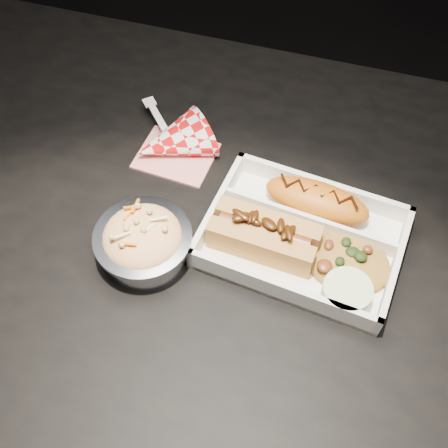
% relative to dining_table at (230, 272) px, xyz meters
% --- Properties ---
extents(floor, '(4.00, 4.00, 0.05)m').
position_rel_dining_table_xyz_m(floor, '(0.00, 0.00, -0.68)').
color(floor, black).
rests_on(floor, ground).
extents(dining_table, '(1.20, 0.80, 0.75)m').
position_rel_dining_table_xyz_m(dining_table, '(0.00, 0.00, 0.00)').
color(dining_table, black).
rests_on(dining_table, ground).
extents(food_tray, '(0.27, 0.21, 0.04)m').
position_rel_dining_table_xyz_m(food_tray, '(0.09, 0.02, 0.10)').
color(food_tray, white).
rests_on(food_tray, dining_table).
extents(fried_pastry, '(0.15, 0.07, 0.04)m').
position_rel_dining_table_xyz_m(fried_pastry, '(0.10, 0.07, 0.12)').
color(fried_pastry, '#C56613').
rests_on(fried_pastry, food_tray).
extents(hotdog, '(0.14, 0.07, 0.06)m').
position_rel_dining_table_xyz_m(hotdog, '(0.05, -0.00, 0.12)').
color(hotdog, '#BB8340').
rests_on(hotdog, food_tray).
extents(fried_rice_mound, '(0.12, 0.10, 0.03)m').
position_rel_dining_table_xyz_m(fried_rice_mound, '(0.16, 0.00, 0.11)').
color(fried_rice_mound, '#AF7C32').
rests_on(fried_rice_mound, food_tray).
extents(cupcake_liner, '(0.06, 0.06, 0.03)m').
position_rel_dining_table_xyz_m(cupcake_liner, '(0.16, -0.05, 0.11)').
color(cupcake_liner, beige).
rests_on(cupcake_liner, food_tray).
extents(foil_coleslaw_cup, '(0.12, 0.12, 0.07)m').
position_rel_dining_table_xyz_m(foil_coleslaw_cup, '(-0.10, -0.06, 0.12)').
color(foil_coleslaw_cup, silver).
rests_on(foil_coleslaw_cup, dining_table).
extents(napkin_fork, '(0.15, 0.15, 0.10)m').
position_rel_dining_table_xyz_m(napkin_fork, '(-0.13, 0.13, 0.11)').
color(napkin_fork, red).
rests_on(napkin_fork, dining_table).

